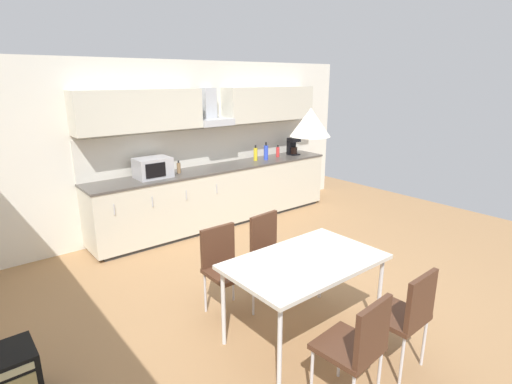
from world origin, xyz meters
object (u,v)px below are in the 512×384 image
(dining_table, at_px, (305,265))
(chair_near_left, at_px, (358,342))
(bottle_red, at_px, (278,152))
(pendant_lamp, at_px, (310,122))
(microwave, at_px, (153,168))
(coffee_maker, at_px, (293,146))
(chair_near_right, at_px, (407,311))
(chair_far_left, at_px, (224,262))
(chair_far_right, at_px, (270,246))
(bottle_brown, at_px, (179,168))
(bottle_yellow, at_px, (256,154))
(bottle_blue, at_px, (266,152))

(dining_table, distance_m, chair_near_left, 0.87)
(bottle_red, xyz_separation_m, pendant_lamp, (-2.37, -2.97, 0.92))
(microwave, relative_size, coffee_maker, 1.60)
(bottle_red, relative_size, chair_near_right, 0.24)
(chair_far_left, distance_m, chair_far_right, 0.60)
(chair_near_left, bearing_deg, chair_far_left, 90.19)
(coffee_maker, bearing_deg, chair_near_left, -128.70)
(chair_far_left, relative_size, chair_near_right, 1.00)
(coffee_maker, distance_m, dining_table, 4.04)
(bottle_brown, xyz_separation_m, chair_far_left, (-0.71, -2.15, -0.47))
(coffee_maker, distance_m, chair_near_right, 4.50)
(bottle_red, height_order, chair_near_right, bottle_red)
(chair_far_left, bearing_deg, bottle_red, 39.14)
(bottle_brown, bearing_deg, bottle_yellow, 0.62)
(chair_near_right, relative_size, pendant_lamp, 2.72)
(bottle_yellow, distance_m, dining_table, 3.52)
(microwave, relative_size, bottle_brown, 2.58)
(dining_table, bearing_deg, bottle_brown, 82.27)
(bottle_brown, bearing_deg, bottle_blue, -1.48)
(bottle_brown, xyz_separation_m, chair_far_right, (-0.10, -2.15, -0.47))
(coffee_maker, height_order, bottle_blue, coffee_maker)
(bottle_red, height_order, dining_table, bottle_red)
(bottle_blue, height_order, bottle_red, bottle_blue)
(bottle_yellow, distance_m, chair_far_right, 2.72)
(chair_near_right, bearing_deg, bottle_red, 61.40)
(bottle_blue, xyz_separation_m, chair_near_left, (-2.34, -3.71, -0.52))
(coffee_maker, relative_size, chair_near_left, 0.34)
(chair_near_left, bearing_deg, microwave, 85.52)
(bottle_yellow, height_order, chair_near_left, bottle_yellow)
(microwave, bearing_deg, coffee_maker, 0.55)
(bottle_yellow, height_order, chair_far_left, bottle_yellow)
(microwave, height_order, bottle_brown, microwave)
(chair_far_left, bearing_deg, dining_table, -69.17)
(dining_table, xyz_separation_m, chair_far_right, (0.30, 0.80, -0.18))
(bottle_yellow, xyz_separation_m, bottle_red, (0.51, 0.00, -0.02))
(microwave, height_order, pendant_lamp, pendant_lamp)
(bottle_blue, distance_m, chair_near_left, 4.42)
(bottle_yellow, height_order, chair_far_right, bottle_yellow)
(microwave, xyz_separation_m, bottle_blue, (2.05, -0.02, -0.01))
(bottle_red, distance_m, chair_far_left, 3.48)
(microwave, height_order, bottle_red, microwave)
(bottle_brown, relative_size, chair_near_right, 0.21)
(chair_near_left, bearing_deg, pendant_lamp, 69.50)
(chair_near_left, relative_size, chair_near_right, 1.00)
(chair_far_right, bearing_deg, microwave, 98.12)
(chair_near_left, height_order, pendant_lamp, pendant_lamp)
(chair_near_left, relative_size, pendant_lamp, 2.72)
(bottle_brown, bearing_deg, pendant_lamp, -97.73)
(chair_near_left, bearing_deg, coffee_maker, 51.30)
(dining_table, xyz_separation_m, chair_far_left, (-0.30, 0.80, -0.18))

